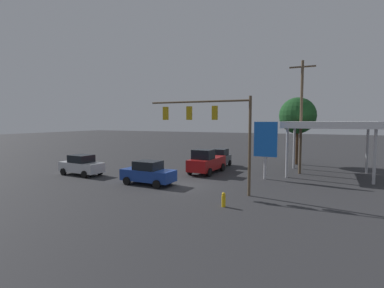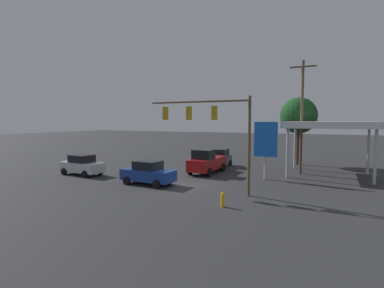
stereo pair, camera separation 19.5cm
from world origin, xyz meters
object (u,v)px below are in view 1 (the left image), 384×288
(traffic_signal_assembly, at_px, (210,121))
(sedan_far, at_px, (81,165))
(price_sign, at_px, (266,141))
(sedan_waiting, at_px, (148,173))
(fire_hydrant, at_px, (224,200))
(utility_pole, at_px, (301,115))
(hatchback_crossing, at_px, (219,158))
(street_tree, at_px, (298,116))
(pickup_parked, at_px, (206,162))

(traffic_signal_assembly, relative_size, sedan_far, 1.73)
(price_sign, relative_size, sedan_waiting, 1.14)
(fire_hydrant, bearing_deg, traffic_signal_assembly, -56.16)
(utility_pole, relative_size, hatchback_crossing, 2.84)
(street_tree, bearing_deg, traffic_signal_assembly, 75.73)
(fire_hydrant, bearing_deg, street_tree, -95.95)
(hatchback_crossing, distance_m, sedan_waiting, 11.57)
(hatchback_crossing, height_order, sedan_waiting, hatchback_crossing)
(utility_pole, bearing_deg, traffic_signal_assembly, 63.52)
(traffic_signal_assembly, height_order, utility_pole, utility_pole)
(price_sign, xyz_separation_m, hatchback_crossing, (6.16, -5.12, -2.43))
(price_sign, distance_m, fire_hydrant, 10.10)
(price_sign, xyz_separation_m, pickup_parked, (5.83, -0.53, -2.27))
(traffic_signal_assembly, distance_m, price_sign, 7.15)
(utility_pole, distance_m, sedan_waiting, 15.66)
(price_sign, height_order, fire_hydrant, price_sign)
(pickup_parked, bearing_deg, utility_pole, 115.33)
(utility_pole, xyz_separation_m, price_sign, (2.53, 4.15, -2.35))
(fire_hydrant, bearing_deg, utility_pole, -102.48)
(traffic_signal_assembly, xyz_separation_m, fire_hydrant, (-2.19, 3.27, -4.67))
(sedan_waiting, distance_m, street_tree, 19.97)
(sedan_waiting, xyz_separation_m, fire_hydrant, (-7.60, 3.37, -0.51))
(utility_pole, bearing_deg, pickup_parked, 23.47)
(utility_pole, distance_m, fire_hydrant, 15.10)
(sedan_far, distance_m, fire_hydrant, 16.22)
(traffic_signal_assembly, distance_m, sedan_waiting, 6.82)
(pickup_parked, relative_size, fire_hydrant, 5.98)
(pickup_parked, bearing_deg, sedan_waiting, -16.79)
(street_tree, bearing_deg, fire_hydrant, 84.05)
(sedan_waiting, relative_size, street_tree, 0.57)
(utility_pole, xyz_separation_m, sedan_waiting, (10.65, 10.43, -4.77))
(hatchback_crossing, relative_size, sedan_waiting, 0.86)
(price_sign, height_order, sedan_far, price_sign)
(traffic_signal_assembly, bearing_deg, street_tree, -104.27)
(price_sign, relative_size, sedan_far, 1.12)
(pickup_parked, distance_m, sedan_waiting, 7.18)
(traffic_signal_assembly, relative_size, utility_pole, 0.72)
(price_sign, distance_m, street_tree, 10.88)
(sedan_far, bearing_deg, utility_pole, -148.47)
(pickup_parked, relative_size, street_tree, 0.67)
(street_tree, distance_m, fire_hydrant, 20.95)
(price_sign, xyz_separation_m, sedan_waiting, (8.13, 6.28, -2.43))
(hatchback_crossing, relative_size, fire_hydrant, 4.35)
(pickup_parked, height_order, street_tree, street_tree)
(traffic_signal_assembly, bearing_deg, price_sign, -113.10)
(price_sign, distance_m, sedan_far, 17.24)
(sedan_far, bearing_deg, pickup_parked, -145.69)
(traffic_signal_assembly, height_order, pickup_parked, traffic_signal_assembly)
(utility_pole, xyz_separation_m, street_tree, (0.95, -6.36, 0.00))
(hatchback_crossing, xyz_separation_m, sedan_waiting, (1.97, 11.40, 0.00))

